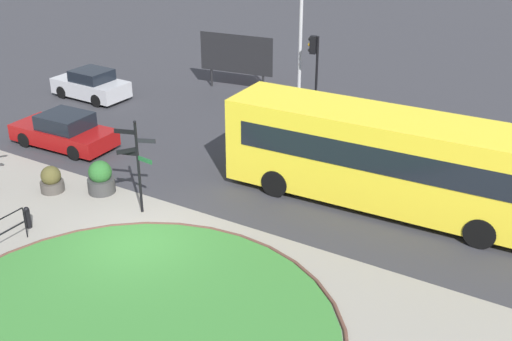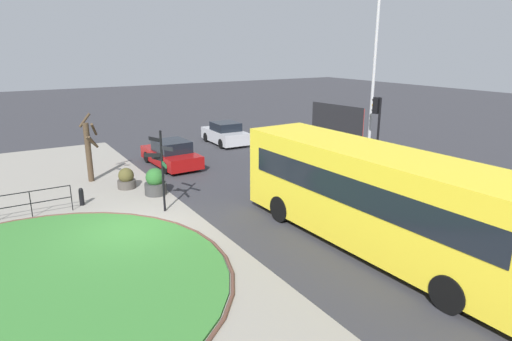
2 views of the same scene
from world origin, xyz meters
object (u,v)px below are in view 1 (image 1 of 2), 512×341
object	(u,v)px
planter_kerbside	(52,180)
planter_near_signpost	(101,178)
bus_yellow	(385,158)
traffic_light_near	(314,61)
billboard_left	(237,54)
lamppost_tall	(301,11)
car_far_lane	(91,85)
signpost_directional	(137,160)
bollard_foreground	(28,217)
car_near_lane	(64,131)

from	to	relation	value
planter_kerbside	planter_near_signpost	bearing A→B (deg)	28.84
bus_yellow	traffic_light_near	world-z (taller)	traffic_light_near
traffic_light_near	billboard_left	world-z (taller)	traffic_light_near
lamppost_tall	planter_kerbside	size ratio (longest dim) A/B	9.39
car_far_lane	planter_near_signpost	world-z (taller)	car_far_lane
planter_near_signpost	bus_yellow	bearing A→B (deg)	25.84
lamppost_tall	planter_kerbside	world-z (taller)	lamppost_tall
bus_yellow	billboard_left	xyz separation A→B (m)	(-11.30, 8.28, 0.13)
bus_yellow	traffic_light_near	xyz separation A→B (m)	(-5.52, 5.63, 1.23)
signpost_directional	car_far_lane	world-z (taller)	signpost_directional
bollard_foreground	planter_kerbside	world-z (taller)	planter_kerbside
bollard_foreground	traffic_light_near	world-z (taller)	traffic_light_near
billboard_left	planter_kerbside	world-z (taller)	billboard_left
bollard_foreground	billboard_left	distance (m)	15.96
traffic_light_near	car_near_lane	bearing A→B (deg)	29.61
car_far_lane	car_near_lane	bearing A→B (deg)	125.82
bus_yellow	signpost_directional	bearing A→B (deg)	32.90
planter_near_signpost	planter_kerbside	size ratio (longest dim) A/B	1.24
bollard_foreground	planter_near_signpost	size ratio (longest dim) A/B	0.63
traffic_light_near	planter_near_signpost	distance (m)	10.85
bus_yellow	car_far_lane	distance (m)	17.25
bus_yellow	planter_kerbside	size ratio (longest dim) A/B	11.26
signpost_directional	planter_near_signpost	size ratio (longest dim) A/B	2.71
car_near_lane	planter_kerbside	size ratio (longest dim) A/B	4.62
car_far_lane	lamppost_tall	size ratio (longest dim) A/B	0.43
signpost_directional	bollard_foreground	world-z (taller)	signpost_directional
car_far_lane	planter_near_signpost	bearing A→B (deg)	137.58
bus_yellow	traffic_light_near	bearing A→B (deg)	-47.74
car_far_lane	lamppost_tall	distance (m)	11.58
bollard_foreground	lamppost_tall	world-z (taller)	lamppost_tall
bollard_foreground	car_far_lane	bearing A→B (deg)	125.58
planter_near_signpost	planter_kerbside	xyz separation A→B (m)	(-1.59, -0.87, -0.11)
car_far_lane	lamppost_tall	bearing A→B (deg)	-161.97
bollard_foreground	bus_yellow	world-z (taller)	bus_yellow
signpost_directional	planter_kerbside	distance (m)	4.10
lamppost_tall	planter_kerbside	bearing A→B (deg)	-109.04
bollard_foreground	bus_yellow	size ratio (longest dim) A/B	0.07
car_far_lane	traffic_light_near	size ratio (longest dim) A/B	0.98
planter_kerbside	lamppost_tall	bearing A→B (deg)	70.96
bus_yellow	lamppost_tall	world-z (taller)	lamppost_tall
car_near_lane	billboard_left	world-z (taller)	billboard_left
car_near_lane	billboard_left	distance (m)	10.52
traffic_light_near	planter_near_signpost	xyz separation A→B (m)	(-3.47, -9.98, -2.45)
bollard_foreground	bus_yellow	distance (m)	11.96
billboard_left	planter_kerbside	bearing A→B (deg)	-94.82
bus_yellow	planter_kerbside	xyz separation A→B (m)	(-10.57, -5.23, -1.33)
lamppost_tall	bus_yellow	bearing A→B (deg)	-43.83
planter_near_signpost	car_far_lane	bearing A→B (deg)	136.17
planter_near_signpost	lamppost_tall	bearing A→B (deg)	77.33
traffic_light_near	planter_kerbside	bearing A→B (deg)	50.43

